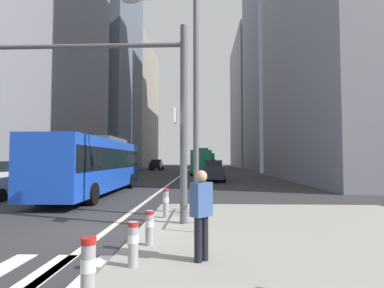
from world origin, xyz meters
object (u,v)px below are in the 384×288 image
(car_oncoming_mid, at_px, (156,165))
(pedestrian_waiting, at_px, (201,210))
(traffic_signal_gantry, at_px, (112,91))
(city_bus_blue_oncoming, at_px, (96,163))
(bollard_front, at_px, (88,270))
(sedan_white_oncoming, at_px, (4,179))
(street_lamp_post, at_px, (196,70))
(bollard_back, at_px, (166,202))
(car_receding_near, at_px, (212,165))
(bollard_right, at_px, (149,226))
(car_oncoming_far, at_px, (157,165))
(city_bus_red_distant, at_px, (207,160))
(city_bus_red_receding, at_px, (201,161))
(car_receding_far, at_px, (213,171))
(bollard_left, at_px, (133,241))

(car_oncoming_mid, xyz_separation_m, pedestrian_waiting, (8.73, -49.82, 0.10))
(car_oncoming_mid, bearing_deg, traffic_signal_gantry, -82.69)
(city_bus_blue_oncoming, bearing_deg, bollard_front, -70.42)
(sedan_white_oncoming, relative_size, street_lamp_post, 0.54)
(sedan_white_oncoming, distance_m, bollard_back, 10.93)
(city_bus_blue_oncoming, height_order, bollard_front, city_bus_blue_oncoming)
(car_oncoming_mid, bearing_deg, car_receding_near, -17.70)
(sedan_white_oncoming, bearing_deg, bollard_right, -43.34)
(car_receding_near, relative_size, bollard_front, 4.41)
(car_oncoming_far, bearing_deg, bollard_right, -81.49)
(city_bus_red_distant, relative_size, street_lamp_post, 1.40)
(car_receding_near, relative_size, pedestrian_waiting, 2.37)
(car_receding_near, height_order, bollard_right, car_receding_near)
(sedan_white_oncoming, relative_size, car_oncoming_mid, 0.94)
(city_bus_blue_oncoming, distance_m, bollard_right, 11.63)
(city_bus_red_receding, distance_m, car_oncoming_mid, 17.41)
(car_receding_far, distance_m, street_lamp_post, 17.45)
(bollard_front, bearing_deg, city_bus_blue_oncoming, 109.58)
(car_receding_far, distance_m, car_oncoming_far, 30.26)
(bollard_front, relative_size, bollard_right, 1.20)
(street_lamp_post, height_order, bollard_front, street_lamp_post)
(car_oncoming_mid, relative_size, car_receding_far, 1.03)
(city_bus_red_receding, relative_size, car_oncoming_mid, 2.34)
(city_bus_red_distant, distance_m, street_lamp_post, 50.86)
(sedan_white_oncoming, xyz_separation_m, city_bus_red_receding, (10.31, 24.86, 0.85))
(city_bus_blue_oncoming, distance_m, car_oncoming_mid, 38.49)
(city_bus_blue_oncoming, xyz_separation_m, car_oncoming_mid, (-2.56, 38.39, -0.85))
(car_receding_near, bearing_deg, city_bus_blue_oncoming, -102.40)
(sedan_white_oncoming, bearing_deg, car_receding_far, 46.44)
(city_bus_red_receding, xyz_separation_m, bollard_left, (-1.03, -35.00, -1.24))
(city_bus_blue_oncoming, xyz_separation_m, car_receding_near, (7.72, 35.11, -0.85))
(city_bus_red_receding, xyz_separation_m, car_oncoming_far, (-8.39, 15.88, -0.85))
(city_bus_blue_oncoming, relative_size, street_lamp_post, 1.51)
(city_bus_red_distant, relative_size, car_oncoming_far, 2.66)
(sedan_white_oncoming, height_order, bollard_left, sedan_white_oncoming)
(bollard_left, bearing_deg, bollard_front, -97.63)
(city_bus_red_distant, xyz_separation_m, car_receding_far, (0.14, -33.85, -0.85))
(car_receding_far, xyz_separation_m, traffic_signal_gantry, (-3.68, -18.57, 3.14))
(bollard_left, bearing_deg, city_bus_red_receding, 88.32)
(car_oncoming_far, relative_size, pedestrian_waiting, 2.48)
(city_bus_red_distant, relative_size, car_oncoming_mid, 2.43)
(city_bus_blue_oncoming, bearing_deg, traffic_signal_gantry, -67.35)
(street_lamp_post, bearing_deg, bollard_back, -139.17)
(city_bus_red_receding, height_order, street_lamp_post, street_lamp_post)
(street_lamp_post, relative_size, bollard_left, 10.15)
(city_bus_red_distant, xyz_separation_m, street_lamp_post, (-0.99, -50.73, 3.45))
(city_bus_blue_oncoming, relative_size, traffic_signal_gantry, 1.84)
(city_bus_blue_oncoming, height_order, bollard_right, city_bus_blue_oncoming)
(city_bus_blue_oncoming, height_order, bollard_back, city_bus_blue_oncoming)
(car_oncoming_far, bearing_deg, city_bus_red_receding, -62.16)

